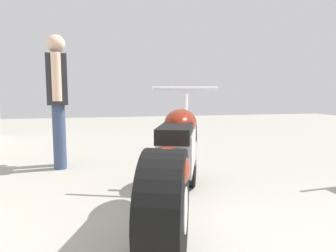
% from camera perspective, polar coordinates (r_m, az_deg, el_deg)
% --- Properties ---
extents(ground_plane, '(16.06, 16.06, 0.00)m').
position_cam_1_polar(ground_plane, '(3.79, 3.74, -8.35)').
color(ground_plane, '#9E998E').
extents(motorcycle_maroon_cruiser, '(1.00, 2.12, 1.02)m').
position_cam_1_polar(motorcycle_maroon_cruiser, '(2.37, 1.71, -6.88)').
color(motorcycle_maroon_cruiser, black).
rests_on(motorcycle_maroon_cruiser, ground_plane).
extents(mechanic_in_blue, '(0.28, 0.67, 1.66)m').
position_cam_1_polar(mechanic_in_blue, '(4.10, -19.86, 5.71)').
color(mechanic_in_blue, '#384766').
rests_on(mechanic_in_blue, ground_plane).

